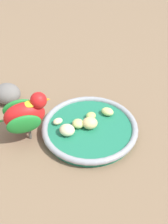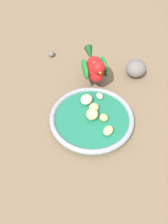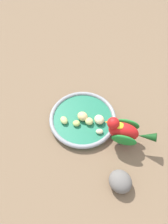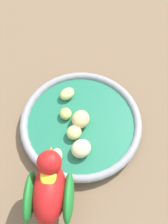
% 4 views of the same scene
% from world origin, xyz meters
% --- Properties ---
extents(ground_plane, '(4.00, 4.00, 0.00)m').
position_xyz_m(ground_plane, '(0.00, 0.00, 0.00)').
color(ground_plane, '#7A6047').
extents(feeding_bowl, '(0.24, 0.24, 0.03)m').
position_xyz_m(feeding_bowl, '(-0.01, -0.00, 0.01)').
color(feeding_bowl, '#1E7251').
rests_on(feeding_bowl, ground_plane).
extents(apple_piece_0, '(0.04, 0.04, 0.03)m').
position_xyz_m(apple_piece_0, '(-0.01, -0.00, 0.03)').
color(apple_piece_0, '#E5C67F').
rests_on(apple_piece_0, feeding_bowl).
extents(apple_piece_1, '(0.03, 0.04, 0.02)m').
position_xyz_m(apple_piece_1, '(0.05, -0.04, 0.03)').
color(apple_piece_1, '#C6D17A').
rests_on(apple_piece_1, feeding_bowl).
extents(apple_piece_2, '(0.03, 0.03, 0.01)m').
position_xyz_m(apple_piece_2, '(0.00, 0.08, 0.03)').
color(apple_piece_2, beige).
rests_on(apple_piece_2, feeding_bowl).
extents(apple_piece_3, '(0.05, 0.05, 0.03)m').
position_xyz_m(apple_piece_3, '(-0.03, 0.05, 0.03)').
color(apple_piece_3, beige).
rests_on(apple_piece_3, feeding_bowl).
extents(apple_piece_4, '(0.03, 0.04, 0.02)m').
position_xyz_m(apple_piece_4, '(-0.01, 0.03, 0.03)').
color(apple_piece_4, '#C6D17A').
rests_on(apple_piece_4, feeding_bowl).
extents(apple_piece_5, '(0.03, 0.04, 0.02)m').
position_xyz_m(apple_piece_5, '(0.03, -0.00, 0.03)').
color(apple_piece_5, '#B2CC66').
rests_on(apple_piece_5, feeding_bowl).
extents(parrot, '(0.11, 0.17, 0.12)m').
position_xyz_m(parrot, '(-0.03, 0.16, 0.07)').
color(parrot, '#59544C').
rests_on(parrot, ground_plane).
extents(rock_large, '(0.09, 0.09, 0.05)m').
position_xyz_m(rock_large, '(0.10, 0.24, 0.03)').
color(rock_large, slate).
rests_on(rock_large, ground_plane).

